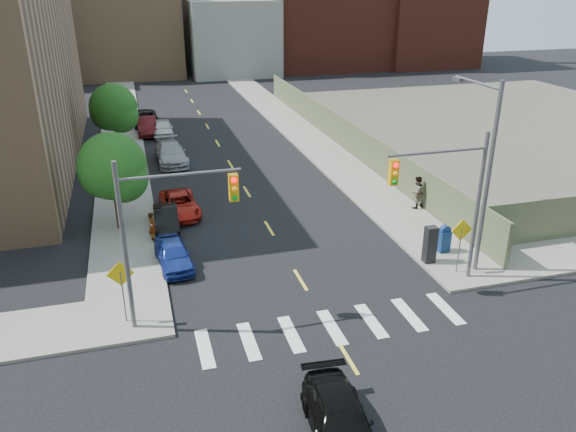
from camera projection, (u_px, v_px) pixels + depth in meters
ground at (370, 394)px, 18.89m from camera, size 160.00×160.00×0.00m
sidewalk_nw at (121, 122)px, 53.64m from camera, size 3.50×73.00×0.15m
sidewalk_ne at (278, 112)px, 57.51m from camera, size 3.50×73.00×0.15m
fence_north at (342, 132)px, 45.56m from camera, size 0.12×44.00×2.50m
gravel_lot at (518, 126)px, 52.40m from camera, size 36.00×42.00×0.06m
bg_bldg_west at (1, 34)px, 72.96m from camera, size 14.00×18.00×12.00m
bg_bldg_midwest at (126, 19)px, 78.13m from camera, size 14.00×16.00×15.00m
bg_bldg_center at (229, 36)px, 80.84m from camera, size 12.00×16.00×10.00m
bg_bldg_east at (317, 12)px, 84.92m from camera, size 18.00×18.00×16.00m
bg_bldg_fareast at (419, 4)px, 86.75m from camera, size 14.00×16.00×18.00m
signal_nw at (164, 221)px, 20.92m from camera, size 4.59×0.30×7.00m
signal_ne at (449, 191)px, 23.91m from camera, size 4.59×0.30×7.00m
streetlight_ne at (485, 165)px, 24.98m from camera, size 0.25×3.70×9.00m
warn_sign_nw at (121, 281)px, 21.91m from camera, size 1.06×0.06×2.83m
warn_sign_ne at (461, 236)px, 25.65m from camera, size 1.06×0.06×2.83m
warn_sign_midwest at (119, 173)px, 33.85m from camera, size 1.06×0.06×2.83m
tree_west_near at (113, 170)px, 29.71m from camera, size 3.66×3.64×5.52m
tree_west_far at (114, 110)px, 42.98m from camera, size 3.66×3.64×5.52m
parked_car_blue at (173, 254)px, 26.95m from camera, size 1.84×3.86×1.27m
parked_car_black at (166, 219)px, 30.91m from camera, size 1.39×3.75×1.22m
parked_car_red at (180, 204)px, 32.93m from camera, size 2.27×4.52×1.23m
parked_car_silver at (171, 153)px, 41.93m from camera, size 2.37×5.36×1.53m
parked_car_white at (163, 128)px, 48.96m from camera, size 1.81×4.26×1.44m
parked_car_maroon at (147, 126)px, 49.63m from camera, size 1.66×4.59×1.51m
parked_car_grey at (146, 119)px, 52.31m from camera, size 2.72×5.29×1.43m
black_sedan at (340, 422)px, 16.84m from camera, size 2.13×4.51×1.27m
mailbox at (444, 239)px, 28.08m from camera, size 0.62×0.50×1.42m
payphone at (430, 245)px, 26.94m from camera, size 0.56×0.47×1.85m
pedestrian_west at (152, 227)px, 29.15m from camera, size 0.53×0.67×1.60m
pedestrian_east at (417, 192)px, 33.30m from camera, size 1.14×1.00×1.96m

